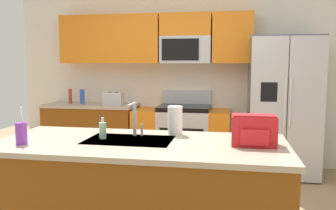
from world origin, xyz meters
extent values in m
cube|color=silver|center=(0.00, 2.15, 1.30)|extent=(5.20, 0.10, 2.60)
cube|color=orange|center=(-1.50, 1.94, 1.85)|extent=(0.70, 0.32, 0.70)
cube|color=orange|center=(-0.76, 1.94, 1.85)|extent=(0.79, 0.32, 0.70)
cube|color=orange|center=(0.67, 1.94, 1.85)|extent=(0.55, 0.32, 0.70)
cube|color=#B7BABF|center=(0.02, 1.94, 1.69)|extent=(0.72, 0.32, 0.38)
cube|color=black|center=(-0.04, 1.78, 1.69)|extent=(0.52, 0.01, 0.30)
cube|color=orange|center=(0.02, 1.94, 2.04)|extent=(0.72, 0.32, 0.32)
cube|color=brown|center=(-1.39, 1.80, 0.43)|extent=(1.33, 0.60, 0.86)
cube|color=tan|center=(-1.39, 1.80, 0.88)|extent=(1.36, 0.63, 0.04)
cube|color=#B7BABF|center=(0.02, 1.80, 0.42)|extent=(0.72, 0.60, 0.84)
cube|color=black|center=(0.02, 1.50, 0.45)|extent=(0.60, 0.01, 0.36)
cube|color=black|center=(0.02, 1.80, 0.87)|extent=(0.72, 0.60, 0.06)
cube|color=#B7BABF|center=(0.02, 2.07, 1.00)|extent=(0.72, 0.06, 0.20)
cube|color=orange|center=(-0.52, 1.80, 0.42)|extent=(0.36, 0.60, 0.84)
cube|color=orange|center=(0.52, 1.80, 0.42)|extent=(0.28, 0.60, 0.84)
cube|color=#4C4F54|center=(1.35, 1.75, 0.93)|extent=(0.90, 0.70, 1.85)
cube|color=#B7BABF|center=(1.13, 1.38, 0.93)|extent=(0.44, 0.04, 1.81)
cube|color=#B7BABF|center=(1.58, 1.38, 0.93)|extent=(0.44, 0.04, 1.81)
cylinder|color=silver|center=(1.32, 1.35, 1.02)|extent=(0.02, 0.02, 0.60)
cylinder|color=silver|center=(1.38, 1.35, 1.02)|extent=(0.02, 0.02, 0.60)
cube|color=black|center=(1.13, 1.36, 1.15)|extent=(0.20, 0.00, 0.24)
cube|color=brown|center=(-0.02, -0.56, 0.43)|extent=(2.20, 0.94, 0.86)
cube|color=tan|center=(-0.02, -0.56, 0.88)|extent=(2.24, 0.98, 0.04)
cube|color=#B7BABF|center=(-0.12, -0.51, 0.89)|extent=(0.68, 0.44, 0.03)
cube|color=#B7BABF|center=(-1.02, 1.75, 0.99)|extent=(0.28, 0.16, 0.18)
cube|color=black|center=(-1.07, 1.75, 1.08)|extent=(0.03, 0.11, 0.01)
cube|color=black|center=(-0.97, 1.75, 1.08)|extent=(0.03, 0.11, 0.01)
cylinder|color=#B2332D|center=(-1.71, 1.80, 1.01)|extent=(0.05, 0.05, 0.22)
cylinder|color=blue|center=(-1.54, 1.83, 1.01)|extent=(0.07, 0.07, 0.21)
cylinder|color=#B7BABF|center=(-0.12, -0.34, 1.04)|extent=(0.03, 0.03, 0.28)
cylinder|color=#B7BABF|center=(-0.12, -0.44, 1.17)|extent=(0.02, 0.20, 0.02)
cylinder|color=#B7BABF|center=(-0.06, -0.34, 0.95)|extent=(0.02, 0.02, 0.10)
cylinder|color=purple|center=(-0.86, -0.79, 0.98)|extent=(0.08, 0.08, 0.16)
cylinder|color=white|center=(-0.85, -0.79, 1.11)|extent=(0.01, 0.03, 0.14)
cylinder|color=#A5D8B2|center=(-0.34, -0.50, 0.97)|extent=(0.06, 0.06, 0.13)
cylinder|color=white|center=(-0.34, -0.50, 1.05)|extent=(0.02, 0.02, 0.04)
cylinder|color=white|center=(0.20, -0.23, 1.02)|extent=(0.12, 0.12, 0.24)
cube|color=red|center=(0.83, -0.52, 1.01)|extent=(0.32, 0.20, 0.22)
cube|color=#AD1A1E|center=(0.83, -0.54, 1.11)|extent=(0.30, 0.14, 0.03)
cube|color=red|center=(0.83, -0.63, 0.98)|extent=(0.20, 0.03, 0.11)
camera|label=1|loc=(0.66, -3.14, 1.50)|focal=37.76mm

